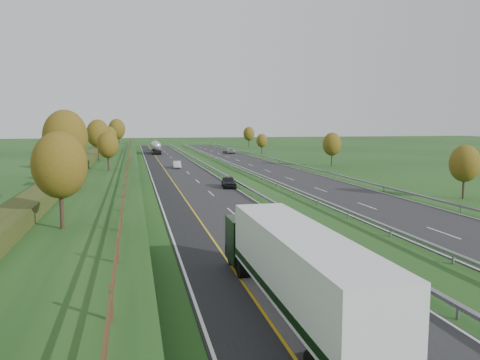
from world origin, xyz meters
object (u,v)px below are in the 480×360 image
object	(u,v)px
road_tanker	(156,147)
car_oncoming	(229,151)
box_lorry	(292,266)
car_dark_near	(229,182)
car_small_far	(156,148)
car_silver_mid	(177,165)

from	to	relation	value
road_tanker	car_oncoming	bearing A→B (deg)	-10.70
box_lorry	car_oncoming	world-z (taller)	box_lorry
box_lorry	road_tanker	size ratio (longest dim) A/B	1.45
car_dark_near	box_lorry	bearing A→B (deg)	-91.71
box_lorry	car_small_far	size ratio (longest dim) A/B	3.55
car_silver_mid	car_small_far	size ratio (longest dim) A/B	0.87
box_lorry	car_dark_near	xyz separation A→B (m)	(5.61, 41.04, -1.56)
box_lorry	car_small_far	distance (m)	129.40
box_lorry	car_dark_near	bearing A→B (deg)	82.21
road_tanker	car_silver_mid	distance (m)	43.35
box_lorry	road_tanker	xyz separation A→B (m)	(-0.32, 112.20, -0.47)
road_tanker	car_small_far	distance (m)	17.26
car_silver_mid	car_dark_near	bearing A→B (deg)	-78.45
car_small_far	car_oncoming	distance (m)	28.18
road_tanker	box_lorry	bearing A→B (deg)	-89.84
car_dark_near	car_oncoming	size ratio (longest dim) A/B	0.82
car_oncoming	car_small_far	bearing A→B (deg)	-54.59
box_lorry	car_oncoming	bearing A→B (deg)	79.84
box_lorry	car_silver_mid	size ratio (longest dim) A/B	4.07
car_small_far	car_dark_near	bearing A→B (deg)	-86.50
car_dark_near	car_small_far	size ratio (longest dim) A/B	0.93
car_silver_mid	road_tanker	bearing A→B (deg)	95.30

